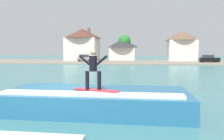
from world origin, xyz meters
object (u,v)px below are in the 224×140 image
(house_gabled_white, at_px, (182,45))
(house_small_cottage, at_px, (123,48))
(house_with_chimney, at_px, (82,43))
(tree_tall_bare, at_px, (125,41))
(car_near_shore, at_px, (85,58))
(surfer, at_px, (93,67))
(car_far_shore, at_px, (209,59))
(surfboard, at_px, (96,90))
(wave_crest, at_px, (95,100))

(house_gabled_white, distance_m, house_small_cottage, 15.92)
(house_with_chimney, xyz_separation_m, tree_tall_bare, (11.10, 3.50, 0.56))
(car_near_shore, height_order, tree_tall_bare, tree_tall_bare)
(house_with_chimney, bearing_deg, car_near_shore, -67.88)
(house_gabled_white, bearing_deg, car_near_shore, -164.12)
(house_small_cottage, relative_size, tree_tall_bare, 1.20)
(car_near_shore, relative_size, house_with_chimney, 0.39)
(surfer, bearing_deg, house_small_cottage, 93.99)
(car_far_shore, distance_m, house_small_cottage, 22.83)
(surfer, height_order, house_small_cottage, house_small_cottage)
(surfboard, xyz_separation_m, house_gabled_white, (11.85, 53.95, 3.37))
(tree_tall_bare, bearing_deg, car_far_shore, -24.26)
(house_with_chimney, bearing_deg, wave_crest, -74.24)
(car_far_shore, xyz_separation_m, tree_tall_bare, (-20.15, 9.08, 4.52))
(tree_tall_bare, bearing_deg, wave_crest, -86.55)
(house_gabled_white, relative_size, house_small_cottage, 1.02)
(house_small_cottage, height_order, tree_tall_bare, tree_tall_bare)
(house_small_cottage, bearing_deg, house_with_chimney, -160.47)
(surfer, relative_size, house_gabled_white, 0.19)
(surfer, bearing_deg, car_far_shore, 70.00)
(wave_crest, height_order, surfboard, surfboard)
(wave_crest, height_order, house_with_chimney, house_with_chimney)
(wave_crest, relative_size, surfer, 4.92)
(wave_crest, distance_m, tree_tall_bare, 54.79)
(surfboard, height_order, house_gabled_white, house_gabled_white)
(surfboard, distance_m, house_with_chimney, 53.83)
(car_near_shore, distance_m, car_far_shore, 29.36)
(car_near_shore, xyz_separation_m, house_with_chimney, (-1.91, 4.70, 3.96))
(car_near_shore, bearing_deg, wave_crest, -74.91)
(house_gabled_white, relative_size, tree_tall_bare, 1.22)
(surfer, height_order, car_near_shore, surfer)
(car_far_shore, relative_size, house_small_cottage, 0.51)
(wave_crest, distance_m, surfer, 1.73)
(house_with_chimney, relative_size, house_gabled_white, 1.16)
(car_far_shore, height_order, tree_tall_bare, tree_tall_bare)
(wave_crest, bearing_deg, house_gabled_white, 77.26)
(car_far_shore, distance_m, house_gabled_white, 9.86)
(car_far_shore, relative_size, tree_tall_bare, 0.61)
(house_gabled_white, height_order, house_small_cottage, house_gabled_white)
(car_near_shore, xyz_separation_m, tree_tall_bare, (9.19, 8.20, 4.52))
(car_far_shore, xyz_separation_m, house_small_cottage, (-20.67, 9.33, 2.65))
(house_with_chimney, bearing_deg, house_small_cottage, 19.53)
(car_near_shore, bearing_deg, car_far_shore, -1.72)
(surfer, height_order, car_far_shore, surfer)
(car_near_shore, distance_m, house_gabled_white, 25.72)
(car_far_shore, bearing_deg, house_gabled_white, 121.61)
(wave_crest, xyz_separation_m, house_small_cottage, (-3.79, 54.71, 3.10))
(surfboard, bearing_deg, house_gabled_white, 77.62)
(car_far_shore, relative_size, house_gabled_white, 0.50)
(car_near_shore, height_order, car_far_shore, same)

